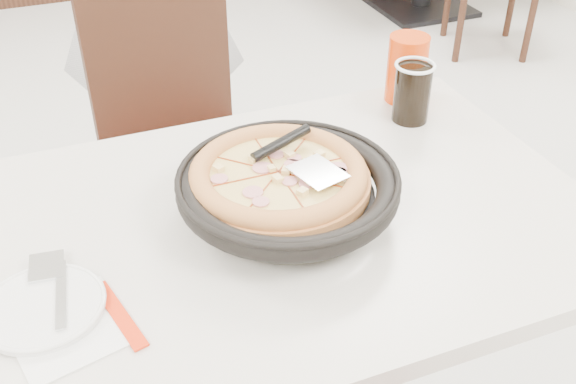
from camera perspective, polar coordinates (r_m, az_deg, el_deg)
name	(u,v)px	position (r m, az deg, el deg)	size (l,w,h in m)	color
main_table	(277,352)	(1.51, -0.90, -13.41)	(1.20, 0.80, 0.75)	beige
chair_far	(189,159)	(1.95, -8.40, 2.79)	(0.42, 0.42, 0.95)	black
trivet	(297,205)	(1.25, 0.77, -1.10)	(0.11, 0.11, 0.04)	black
pizza_pan	(288,196)	(1.24, 0.00, -0.30)	(0.32, 0.32, 0.01)	black
pizza	(278,182)	(1.24, -0.81, 0.88)	(0.34, 0.34, 0.02)	#BB7E47
pizza_server	(318,172)	(1.21, 2.52, 1.71)	(0.08, 0.10, 0.00)	silver
napkin	(70,328)	(1.09, -18.00, -10.92)	(0.17, 0.17, 0.00)	silver
side_plate	(43,308)	(1.13, -20.01, -9.18)	(0.19, 0.19, 0.01)	silver
fork	(61,294)	(1.13, -18.67, -8.15)	(0.01, 0.16, 0.00)	silver
cola_glass	(412,94)	(1.56, 10.46, 8.17)	(0.08, 0.08, 0.13)	black
red_cup	(407,69)	(1.64, 10.02, 10.24)	(0.09, 0.09, 0.16)	red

